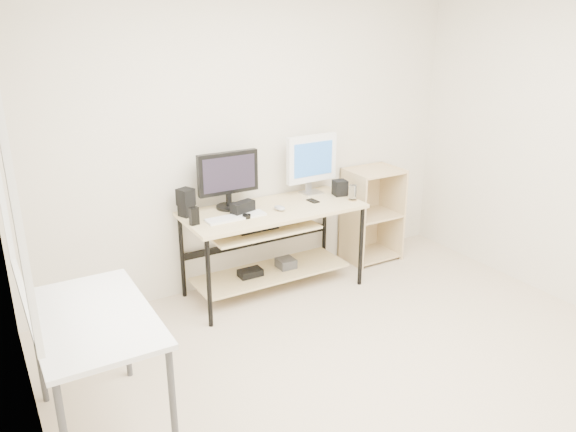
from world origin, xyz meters
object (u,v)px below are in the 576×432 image
Objects in this scene: audio_controller at (194,216)px; black_monitor at (228,176)px; white_imac at (312,160)px; shelf_unit at (369,213)px; side_table at (94,328)px; desk at (270,232)px.

black_monitor is at bearing 20.27° from audio_controller.
white_imac is 1.24m from audio_controller.
shelf_unit is 1.74× the size of black_monitor.
shelf_unit reaches higher than audio_controller.
side_table is 1.42m from audio_controller.
shelf_unit is 1.57m from black_monitor.
shelf_unit reaches higher than desk.
shelf_unit is at bearing -0.45° from black_monitor.
black_monitor is at bearing 179.17° from shelf_unit.
desk is 2.91× the size of black_monitor.
black_monitor is 0.98× the size of white_imac.
desk is 1.50× the size of side_table.
white_imac is (0.52, 0.18, 0.52)m from desk.
side_table is at bearing -137.42° from black_monitor.
audio_controller is at bearing -173.70° from shelf_unit.
audio_controller is at bearing -149.74° from black_monitor.
audio_controller is at bearing 46.14° from side_table.
white_imac is 3.82× the size of audio_controller.
shelf_unit is at bearing 23.33° from side_table.
white_imac reaches higher than audio_controller.
side_table is 1.11× the size of shelf_unit.
side_table is 1.94× the size of black_monitor.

